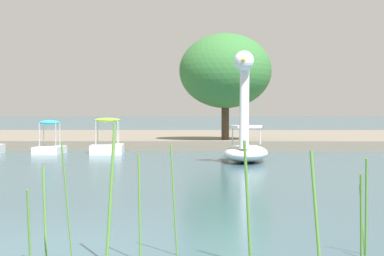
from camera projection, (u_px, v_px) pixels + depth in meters
The scene contains 7 objects.
ground_plane at pixel (45, 248), 8.26m from camera, with size 698.29×698.29×0.00m, color #385966.
shore_bank_far at pixel (167, 138), 38.87m from camera, with size 159.87×19.40×0.44m, color slate.
swan_boat at pixel (246, 140), 22.52m from camera, with size 1.89×3.32×3.74m.
pedal_boat_lime at pixel (107, 144), 27.33m from camera, with size 1.43×2.20×1.50m.
pedal_boat_cyan at pixel (50, 144), 27.29m from camera, with size 1.11×1.82×1.40m.
tree_sapling_by_fence at pixel (225, 71), 30.58m from camera, with size 5.73×5.76×4.96m.
reed_clump_foreground at pixel (213, 209), 7.08m from camera, with size 4.02×1.49×1.56m.
Camera 1 is at (1.95, -8.20, 1.69)m, focal length 61.53 mm.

